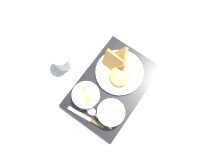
# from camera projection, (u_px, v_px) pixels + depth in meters

# --- Properties ---
(ground_plane) EXTENTS (4.00, 4.00, 0.00)m
(ground_plane) POSITION_uv_depth(u_px,v_px,m) (112.00, 87.00, 0.89)
(ground_plane) COLOR #99A3AD
(serving_tray) EXTENTS (0.44, 0.33, 0.02)m
(serving_tray) POSITION_uv_depth(u_px,v_px,m) (112.00, 86.00, 0.88)
(serving_tray) COLOR black
(serving_tray) RESTS_ON ground_plane
(bowl_salad) EXTENTS (0.11, 0.11, 0.06)m
(bowl_salad) POSITION_uv_depth(u_px,v_px,m) (86.00, 95.00, 0.83)
(bowl_salad) COLOR silver
(bowl_salad) RESTS_ON serving_tray
(bowl_soup) EXTENTS (0.11, 0.11, 0.06)m
(bowl_soup) POSITION_uv_depth(u_px,v_px,m) (111.00, 113.00, 0.81)
(bowl_soup) COLOR silver
(bowl_soup) RESTS_ON serving_tray
(plate_main) EXTENTS (0.21, 0.21, 0.08)m
(plate_main) POSITION_uv_depth(u_px,v_px,m) (119.00, 71.00, 0.87)
(plate_main) COLOR silver
(plate_main) RESTS_ON serving_tray
(knife) EXTENTS (0.06, 0.17, 0.01)m
(knife) POSITION_uv_depth(u_px,v_px,m) (92.00, 121.00, 0.82)
(knife) COLOR silver
(knife) RESTS_ON serving_tray
(spoon) EXTENTS (0.03, 0.13, 0.01)m
(spoon) POSITION_uv_depth(u_px,v_px,m) (95.00, 115.00, 0.83)
(spoon) COLOR silver
(spoon) RESTS_ON serving_tray
(glass_water) EXTENTS (0.08, 0.08, 0.09)m
(glass_water) POSITION_uv_depth(u_px,v_px,m) (62.00, 60.00, 0.88)
(glass_water) COLOR silver
(glass_water) RESTS_ON ground_plane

